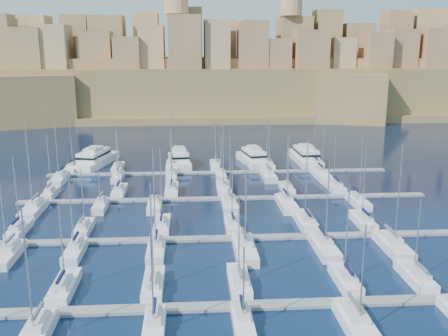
{
  "coord_description": "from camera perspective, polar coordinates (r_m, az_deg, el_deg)",
  "views": [
    {
      "loc": [
        -6.88,
        -88.26,
        30.58
      ],
      "look_at": [
        -0.52,
        6.0,
        7.64
      ],
      "focal_mm": 40.0,
      "sensor_mm": 36.0,
      "label": 1
    }
  ],
  "objects": [
    {
      "name": "pontoon_mid_far",
      "position": [
        103.08,
        0.14,
        -3.49
      ],
      "size": [
        84.0,
        2.0,
        0.4
      ],
      "primitive_type": "cube",
      "color": "slate",
      "rests_on": "ground"
    },
    {
      "name": "sailboat_30",
      "position": [
        101.39,
        -20.9,
        -4.37
      ],
      "size": [
        3.12,
        10.41,
        17.64
      ],
      "color": "white",
      "rests_on": "ground"
    },
    {
      "name": "sailboat_18",
      "position": [
        81.52,
        -23.4,
        -9.02
      ],
      "size": [
        2.75,
        9.18,
        12.34
      ],
      "color": "white",
      "rests_on": "ground"
    },
    {
      "name": "sailboat_1",
      "position": [
        68.68,
        -17.81,
        -12.82
      ],
      "size": [
        2.67,
        8.91,
        12.28
      ],
      "color": "white",
      "rests_on": "ground"
    },
    {
      "name": "sailboat_39",
      "position": [
        129.37,
        -0.97,
        0.31
      ],
      "size": [
        2.75,
        9.16,
        12.35
      ],
      "color": "white",
      "rests_on": "ground"
    },
    {
      "name": "motor_yacht_c",
      "position": [
        133.84,
        3.35,
        1.17
      ],
      "size": [
        7.71,
        16.98,
        5.25
      ],
      "color": "white",
      "rests_on": "ground"
    },
    {
      "name": "sailboat_37",
      "position": [
        130.2,
        -12.02,
        0.08
      ],
      "size": [
        2.51,
        8.37,
        11.85
      ],
      "color": "white",
      "rests_on": "ground"
    },
    {
      "name": "sailboat_5",
      "position": [
        72.89,
        21.06,
        -11.51
      ],
      "size": [
        2.59,
        8.65,
        11.71
      ],
      "color": "white",
      "rests_on": "ground"
    },
    {
      "name": "sailboat_23",
      "position": [
        82.3,
        18.72,
        -8.34
      ],
      "size": [
        3.11,
        10.38,
        17.12
      ],
      "color": "white",
      "rests_on": "ground"
    },
    {
      "name": "sailboat_22",
      "position": [
        79.17,
        11.37,
        -8.77
      ],
      "size": [
        2.93,
        9.78,
        14.56
      ],
      "color": "white",
      "rests_on": "ground"
    },
    {
      "name": "sailboat_9",
      "position": [
        58.23,
        2.16,
        -17.24
      ],
      "size": [
        2.21,
        7.36,
        10.25
      ],
      "color": "white",
      "rests_on": "ground"
    },
    {
      "name": "sailboat_19",
      "position": [
        79.28,
        -16.67,
        -9.07
      ],
      "size": [
        2.45,
        8.16,
        13.61
      ],
      "color": "white",
      "rests_on": "ground"
    },
    {
      "name": "sailboat_21",
      "position": [
        76.61,
        2.39,
        -9.27
      ],
      "size": [
        3.16,
        10.52,
        14.56
      ],
      "color": "white",
      "rests_on": "ground"
    },
    {
      "name": "sailboat_47",
      "position": [
        122.12,
        11.08,
        -0.74
      ],
      "size": [
        3.1,
        10.32,
        15.77
      ],
      "color": "white",
      "rests_on": "ground"
    },
    {
      "name": "fortified_city",
      "position": [
        244.13,
        -2.32,
        9.92
      ],
      "size": [
        460.0,
        108.95,
        59.52
      ],
      "color": "brown",
      "rests_on": "ground"
    },
    {
      "name": "sailboat_17",
      "position": [
        91.93,
        15.58,
        -5.82
      ],
      "size": [
        2.65,
        8.83,
        13.95
      ],
      "color": "white",
      "rests_on": "ground"
    },
    {
      "name": "sailboat_35",
      "position": [
        102.97,
        15.08,
        -3.68
      ],
      "size": [
        2.72,
        9.07,
        14.36
      ],
      "color": "white",
      "rests_on": "ground"
    },
    {
      "name": "sailboat_24",
      "position": [
        111.19,
        -19.2,
        -2.7
      ],
      "size": [
        2.26,
        7.52,
        13.5
      ],
      "color": "white",
      "rests_on": "ground"
    },
    {
      "name": "sailboat_7",
      "position": [
        59.63,
        -20.71,
        -17.33
      ],
      "size": [
        2.74,
        9.15,
        15.38
      ],
      "color": "white",
      "rests_on": "ground"
    },
    {
      "name": "sailboat_32",
      "position": [
        98.01,
        -7.93,
        -4.22
      ],
      "size": [
        2.58,
        8.61,
        12.16
      ],
      "color": "white",
      "rests_on": "ground"
    },
    {
      "name": "sailboat_4",
      "position": [
        69.4,
        13.68,
        -12.24
      ],
      "size": [
        2.52,
        8.39,
        14.0
      ],
      "color": "white",
      "rests_on": "ground"
    },
    {
      "name": "motor_yacht_d",
      "position": [
        137.39,
        9.29,
        1.34
      ],
      "size": [
        6.1,
        18.73,
        5.25
      ],
      "color": "white",
      "rests_on": "ground"
    },
    {
      "name": "sailboat_3",
      "position": [
        66.94,
        1.74,
        -12.85
      ],
      "size": [
        2.68,
        8.92,
        12.52
      ],
      "color": "white",
      "rests_on": "ground"
    },
    {
      "name": "sailboat_13",
      "position": [
        88.37,
        -15.7,
        -6.64
      ],
      "size": [
        2.38,
        7.93,
        11.25
      ],
      "color": "white",
      "rests_on": "ground"
    },
    {
      "name": "sailboat_16",
      "position": [
        89.53,
        9.31,
        -5.99
      ],
      "size": [
        2.93,
        9.77,
        15.73
      ],
      "color": "white",
      "rests_on": "ground"
    },
    {
      "name": "sailboat_43",
      "position": [
        120.5,
        -12.04,
        -1.01
      ],
      "size": [
        2.35,
        7.85,
        11.99
      ],
      "color": "white",
      "rests_on": "ground"
    },
    {
      "name": "sailboat_2",
      "position": [
        66.75,
        -8.08,
        -13.05
      ],
      "size": [
        2.6,
        8.67,
        14.51
      ],
      "color": "white",
      "rests_on": "ground"
    },
    {
      "name": "sailboat_14",
      "position": [
        87.0,
        -7.1,
        -6.52
      ],
      "size": [
        2.65,
        8.82,
        14.36
      ],
      "color": "white",
      "rests_on": "ground"
    },
    {
      "name": "sailboat_25",
      "position": [
        108.76,
        -11.87,
        -2.58
      ],
      "size": [
        2.57,
        8.57,
        12.59
      ],
      "color": "white",
      "rests_on": "ground"
    },
    {
      "name": "motor_yacht_a",
      "position": [
        136.76,
        -14.55,
        1.02
      ],
      "size": [
        10.31,
        20.49,
        5.25
      ],
      "color": "white",
      "rests_on": "ground"
    },
    {
      "name": "sailboat_10",
      "position": [
        59.64,
        14.95,
        -16.88
      ],
      "size": [
        3.0,
        9.99,
        12.96
      ],
      "color": "white",
      "rests_on": "ground"
    },
    {
      "name": "sailboat_8",
      "position": [
        57.96,
        -7.97,
        -17.51
      ],
      "size": [
        2.33,
        7.75,
        12.11
      ],
      "color": "white",
      "rests_on": "ground"
    },
    {
      "name": "sailboat_26",
      "position": [
        108.01,
        -5.99,
        -2.46
      ],
      "size": [
        2.74,
        9.15,
        13.99
      ],
      "color": "white",
      "rests_on": "ground"
    },
    {
      "name": "sailboat_20",
      "position": [
        77.23,
        -7.75,
        -9.21
      ],
      "size": [
        2.61,
        8.71,
        14.31
      ],
      "color": "white",
      "rests_on": "ground"
    },
    {
      "name": "sailboat_41",
      "position": [
        133.22,
        10.21,
        0.49
      ],
      "size": [
        2.79,
        9.29,
        15.13
      ],
      "color": "white",
      "rests_on": "ground"
    },
    {
      "name": "sailboat_12",
      "position": [
        91.25,
        -22.41,
        -6.52
      ],
      "size": [
        2.4,
        7.98,
        13.53
      ],
      "color": "white",
      "rests_on": "ground"
    },
    {
      "name": "ground",
      "position": [
        93.66,
        0.56,
        -5.41
      ],
      "size": [
        600.0,
        600.0,
        0.0
      ],
      "primitive_type": "plane",
      "color": "black",
      "rests_on": "ground"
    },
    {
      "name": "sailboat_45",
      "position": [
        119.54,
        -0.35,
        -0.82
      ],
      "size": [
        2.3,
        7.66,
        10.97
      ],
      "color": "white",
      "rests_on": "ground"
    },
    {
      "name": "pontoon_far",
      "position": [
        124.23,
        -0.57,
        -0.51
      ],
      "size": [
        84.0,
        2.0,
        0.4
      ],
      "primitive_type": "cube",
      "color": "slate",
      "rests_on": "ground"
    },
    {
      "name": "sailboat_33",
      "position": [
        97.51,
        0.64,
        -4.16
      ],
      "size": [
        2.9,
        9.67,
        15.66
      ],
      "color": "white",
      "rests_on": "ground"
    },
    {
      "name": "sailboat_34",
      "position": [
        98.75,
        7.17,
        -4.04
      ],
      "size": [
        3.06,
        10.18,
        15.04
      ],
      "color": "white",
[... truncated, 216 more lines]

